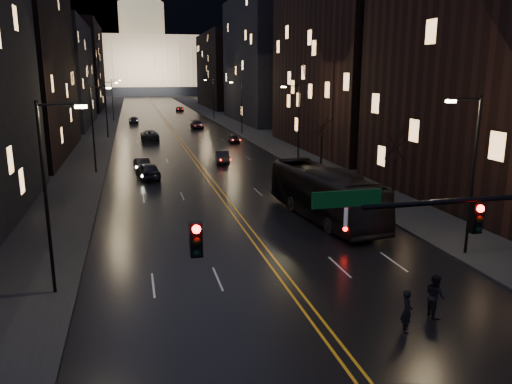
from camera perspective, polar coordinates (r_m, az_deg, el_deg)
road at (r=143.77m, az=-11.15°, el=9.10°), size 20.00×320.00×0.02m
sidewalk_left at (r=143.76m, az=-16.79°, el=8.81°), size 8.00×320.00×0.16m
sidewalk_right at (r=145.12m, az=-5.55°, el=9.35°), size 8.00×320.00×0.16m
center_line at (r=143.77m, az=-11.15°, el=9.10°), size 0.62×320.00×0.01m
building_left_mid at (r=68.79m, az=-26.54°, el=15.27°), size 12.00×30.00×28.00m
building_left_far at (r=106.16m, az=-21.94°, el=12.38°), size 12.00×34.00×20.00m
building_left_dist at (r=153.89m, az=-19.60°, el=13.33°), size 12.00×40.00×24.00m
building_right_near at (r=43.53m, az=27.20°, el=14.45°), size 12.00×26.00×24.00m
building_right_tall at (r=69.75m, az=10.66°, el=20.48°), size 12.00×30.00×38.00m
building_right_mid at (r=108.95m, az=1.11°, el=14.89°), size 12.00×34.00×26.00m
building_right_dist at (r=155.79m, az=-3.58°, el=13.67°), size 12.00×40.00×22.00m
capitol at (r=263.43m, az=-12.73°, el=14.59°), size 90.00×50.00×58.50m
streetlamp_right_near at (r=29.73m, az=23.34°, el=2.55°), size 2.13×0.25×9.00m
streetlamp_left_near at (r=24.07m, az=-22.54°, el=0.30°), size 2.13×0.25×9.00m
streetlamp_right_mid at (r=56.38m, az=4.72°, el=8.22°), size 2.13×0.25×9.00m
streetlamp_left_mid at (r=53.61m, az=-17.98°, el=7.35°), size 2.13×0.25×9.00m
streetlamp_right_far at (r=85.28m, az=-1.77°, el=9.99°), size 2.13×0.25×9.00m
streetlamp_left_far at (r=83.48m, az=-16.64°, el=9.37°), size 2.13×0.25×9.00m
streetlamp_right_dist at (r=114.75m, az=-4.97°, el=10.81°), size 2.13×0.25×9.00m
streetlamp_left_dist at (r=113.42m, az=-16.01°, el=10.33°), size 2.13×0.25×9.00m
tree_right_mid at (r=40.92m, az=15.68°, el=5.04°), size 2.40×2.40×6.65m
tree_right_far at (r=55.30m, az=7.53°, el=7.47°), size 2.40×2.40×6.65m
bus at (r=35.73m, az=7.80°, el=-0.19°), size 4.37×13.18×3.60m
oncoming_car_a at (r=50.30m, az=-12.24°, el=2.42°), size 2.54×4.99×1.63m
oncoming_car_b at (r=55.09m, az=-12.92°, el=3.17°), size 1.83×4.17×1.33m
oncoming_car_c at (r=79.54m, az=-12.06°, el=6.36°), size 2.74×5.81×1.61m
oncoming_car_d at (r=108.29m, az=-13.81°, el=8.01°), size 2.02×4.92×1.43m
receding_car_a at (r=57.90m, az=-3.87°, el=4.00°), size 1.94×4.42×1.41m
receding_car_b at (r=74.70m, az=-2.56°, el=6.08°), size 1.76×3.88×1.29m
receding_car_c at (r=95.20m, az=-6.76°, el=7.63°), size 2.15×5.15×1.49m
receding_car_d at (r=140.91m, az=-8.72°, el=9.37°), size 2.57×4.82×1.29m
pedestrian_a at (r=21.24m, az=16.85°, el=-12.92°), size 0.61×0.76×1.81m
pedestrian_b at (r=22.86m, az=19.78°, el=-11.06°), size 0.58×0.97×1.91m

